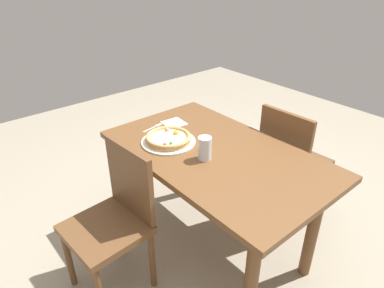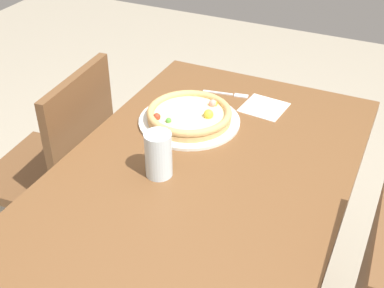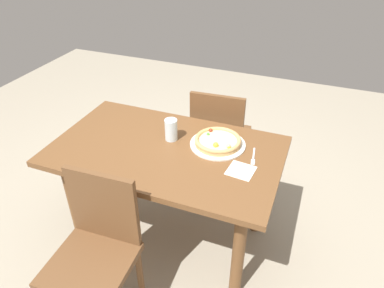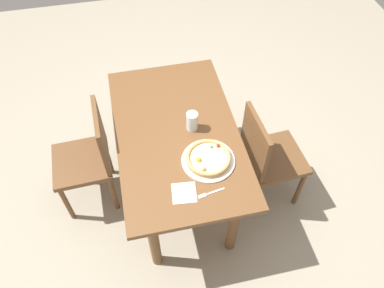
{
  "view_description": "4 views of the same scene",
  "coord_description": "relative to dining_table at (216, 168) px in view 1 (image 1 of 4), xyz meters",
  "views": [
    {
      "loc": [
        1.22,
        -1.22,
        1.73
      ],
      "look_at": [
        -0.14,
        -0.07,
        0.75
      ],
      "focal_mm": 31.97,
      "sensor_mm": 36.0,
      "label": 1
    },
    {
      "loc": [
        1.01,
        0.46,
        1.61
      ],
      "look_at": [
        -0.14,
        -0.07,
        0.75
      ],
      "focal_mm": 47.77,
      "sensor_mm": 36.0,
      "label": 2
    },
    {
      "loc": [
        -0.77,
        1.56,
        1.92
      ],
      "look_at": [
        -0.14,
        -0.07,
        0.75
      ],
      "focal_mm": 33.33,
      "sensor_mm": 36.0,
      "label": 3
    },
    {
      "loc": [
        -1.57,
        0.24,
        2.59
      ],
      "look_at": [
        -0.14,
        -0.07,
        0.75
      ],
      "focal_mm": 34.8,
      "sensor_mm": 36.0,
      "label": 4
    }
  ],
  "objects": [
    {
      "name": "ground_plane",
      "position": [
        0.0,
        0.0,
        -0.61
      ],
      "size": [
        6.0,
        6.0,
        0.0
      ],
      "primitive_type": "plane",
      "color": "#9E937F"
    },
    {
      "name": "fork",
      "position": [
        -0.5,
        -0.1,
        0.11
      ],
      "size": [
        0.04,
        0.17,
        0.0
      ],
      "rotation": [
        0.0,
        0.0,
        1.74
      ],
      "color": "silver",
      "rests_on": "dining_table"
    },
    {
      "name": "chair_far",
      "position": [
        0.12,
        0.62,
        -0.13
      ],
      "size": [
        0.42,
        0.42,
        0.87
      ],
      "rotation": [
        0.0,
        0.0,
        0.04
      ],
      "color": "brown",
      "rests_on": "ground"
    },
    {
      "name": "chair_near",
      "position": [
        -0.15,
        -0.62,
        -0.13
      ],
      "size": [
        0.43,
        0.43,
        0.87
      ],
      "rotation": [
        0.0,
        0.0,
        3.21
      ],
      "color": "brown",
      "rests_on": "ground"
    },
    {
      "name": "dining_table",
      "position": [
        0.0,
        0.0,
        0.0
      ],
      "size": [
        1.35,
        0.8,
        0.73
      ],
      "color": "brown",
      "rests_on": "ground"
    },
    {
      "name": "pizza",
      "position": [
        -0.27,
        -0.15,
        0.14
      ],
      "size": [
        0.28,
        0.28,
        0.05
      ],
      "color": "tan",
      "rests_on": "plate"
    },
    {
      "name": "plate",
      "position": [
        -0.27,
        -0.15,
        0.12
      ],
      "size": [
        0.33,
        0.33,
        0.01
      ],
      "primitive_type": "cylinder",
      "color": "silver",
      "rests_on": "dining_table"
    },
    {
      "name": "drinking_glass",
      "position": [
        0.01,
        -0.11,
        0.18
      ],
      "size": [
        0.08,
        0.08,
        0.13
      ],
      "primitive_type": "cylinder",
      "color": "silver",
      "rests_on": "dining_table"
    },
    {
      "name": "napkin",
      "position": [
        -0.47,
        0.05,
        0.11
      ],
      "size": [
        0.15,
        0.15,
        0.0
      ],
      "primitive_type": "cube",
      "rotation": [
        0.0,
        0.0,
        -0.1
      ],
      "color": "white",
      "rests_on": "dining_table"
    }
  ]
}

